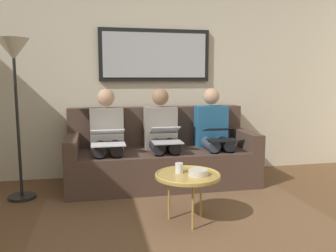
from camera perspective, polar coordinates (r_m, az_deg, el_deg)
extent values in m
cube|color=beige|center=(4.58, -2.33, 8.36)|extent=(6.00, 0.12, 2.60)
cube|color=brown|center=(3.14, 3.31, -15.80)|extent=(2.60, 1.80, 0.01)
cube|color=#4C382D|center=(4.18, -0.99, -6.70)|extent=(2.20, 0.90, 0.42)
cube|color=#4C382D|center=(4.43, -1.86, 0.07)|extent=(2.20, 0.20, 0.48)
cube|color=#4C382D|center=(4.42, 12.25, -1.96)|extent=(0.14, 0.90, 0.20)
cube|color=#4C382D|center=(4.05, -15.49, -2.97)|extent=(0.14, 0.90, 0.20)
cube|color=black|center=(4.50, -2.15, 11.55)|extent=(1.42, 0.04, 0.66)
cube|color=#B2B7BC|center=(4.48, -2.10, 11.57)|extent=(1.32, 0.01, 0.56)
cylinder|color=tan|center=(3.04, 3.26, -8.19)|extent=(0.57, 0.57, 0.03)
torus|color=tan|center=(3.04, 3.26, -7.96)|extent=(0.57, 0.57, 0.02)
cylinder|color=#B28E42|center=(2.95, 4.11, -13.14)|extent=(0.02, 0.02, 0.41)
cylinder|color=#B28E42|center=(3.22, 5.42, -11.31)|extent=(0.02, 0.02, 0.41)
cylinder|color=#B28E42|center=(3.15, 0.16, -11.72)|extent=(0.02, 0.02, 0.41)
cylinder|color=silver|center=(3.07, 1.84, -6.93)|extent=(0.07, 0.07, 0.09)
cylinder|color=beige|center=(3.01, 4.97, -7.64)|extent=(0.17, 0.17, 0.05)
cube|color=#235B84|center=(4.34, 7.07, 0.00)|extent=(0.38, 0.22, 0.50)
sphere|color=tan|center=(4.31, 7.15, 4.88)|extent=(0.20, 0.20, 0.20)
cylinder|color=#384256|center=(4.21, 9.11, -2.78)|extent=(0.14, 0.42, 0.14)
cylinder|color=#384256|center=(4.15, 6.78, -2.89)|extent=(0.14, 0.42, 0.14)
cylinder|color=#384256|center=(4.08, 10.08, -7.18)|extent=(0.11, 0.11, 0.42)
cylinder|color=#384256|center=(4.02, 7.68, -7.37)|extent=(0.11, 0.11, 0.42)
cube|color=black|center=(3.97, 9.00, -2.31)|extent=(0.33, 0.20, 0.01)
cube|color=black|center=(4.07, 8.41, -0.56)|extent=(0.33, 0.20, 0.06)
cube|color=#A5C6EA|center=(4.06, 8.43, -0.51)|extent=(0.30, 0.17, 0.05)
cube|color=gray|center=(4.18, -1.26, -0.25)|extent=(0.38, 0.22, 0.50)
sphere|color=#997051|center=(4.15, -1.28, 4.82)|extent=(0.20, 0.20, 0.20)
cylinder|color=#232328|center=(4.03, 0.56, -3.17)|extent=(0.14, 0.42, 0.14)
cylinder|color=#232328|center=(3.99, -1.97, -3.27)|extent=(0.14, 0.42, 0.14)
cylinder|color=#232328|center=(3.89, 1.22, -7.80)|extent=(0.11, 0.11, 0.42)
cylinder|color=#232328|center=(3.86, -1.41, -7.95)|extent=(0.11, 0.11, 0.42)
cube|color=silver|center=(3.79, -0.09, -2.69)|extent=(0.33, 0.23, 0.01)
cube|color=silver|center=(3.93, -0.57, -0.69)|extent=(0.33, 0.21, 0.11)
cube|color=#A5C6EA|center=(3.93, -0.56, -0.64)|extent=(0.29, 0.18, 0.09)
cube|color=gray|center=(4.11, -10.06, -0.51)|extent=(0.38, 0.22, 0.50)
sphere|color=tan|center=(4.08, -10.18, 4.64)|extent=(0.20, 0.20, 0.20)
cylinder|color=#232328|center=(3.94, -8.59, -3.50)|extent=(0.14, 0.42, 0.14)
cylinder|color=#232328|center=(3.94, -11.21, -3.58)|extent=(0.14, 0.42, 0.14)
cylinder|color=#232328|center=(3.80, -8.31, -8.26)|extent=(0.11, 0.11, 0.42)
cylinder|color=#232328|center=(3.80, -11.05, -8.35)|extent=(0.11, 0.11, 0.42)
cube|color=white|center=(3.72, -9.81, -3.03)|extent=(0.36, 0.23, 0.01)
cube|color=white|center=(3.85, -9.93, -0.97)|extent=(0.36, 0.22, 0.09)
cube|color=#A5C6EA|center=(3.84, -9.93, -0.91)|extent=(0.32, 0.19, 0.07)
cylinder|color=black|center=(4.05, -22.89, -10.69)|extent=(0.28, 0.28, 0.03)
cylinder|color=black|center=(3.89, -23.47, -0.35)|extent=(0.03, 0.03, 1.50)
cone|color=beige|center=(3.86, -24.14, 11.48)|extent=(0.32, 0.32, 0.22)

